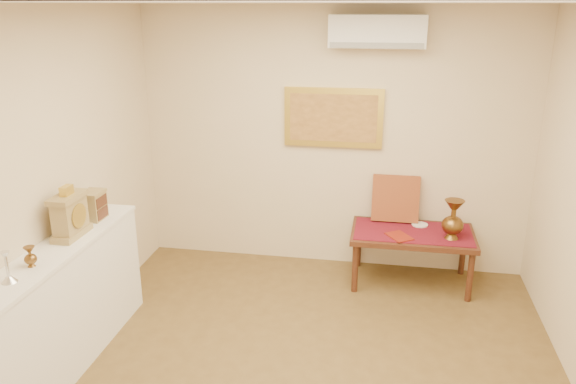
% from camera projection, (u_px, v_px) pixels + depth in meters
% --- Properties ---
extents(ceiling, '(4.50, 4.50, 0.00)m').
position_uv_depth(ceiling, '(300.00, 3.00, 3.25)').
color(ceiling, white).
rests_on(ceiling, ground).
extents(wall_back, '(4.00, 0.02, 2.70)m').
position_uv_depth(wall_back, '(333.00, 141.00, 5.78)').
color(wall_back, beige).
rests_on(wall_back, ground).
extents(wall_left, '(0.02, 4.50, 2.70)m').
position_uv_depth(wall_left, '(23.00, 202.00, 4.01)').
color(wall_left, beige).
rests_on(wall_left, ground).
extents(candlestick, '(0.10, 0.10, 0.21)m').
position_uv_depth(candlestick, '(7.00, 267.00, 3.61)').
color(candlestick, silver).
rests_on(candlestick, display_ledge).
extents(brass_urn_small, '(0.09, 0.09, 0.19)m').
position_uv_depth(brass_urn_small, '(30.00, 254.00, 3.83)').
color(brass_urn_small, brown).
rests_on(brass_urn_small, display_ledge).
extents(table_cloth, '(1.14, 0.59, 0.01)m').
position_uv_depth(table_cloth, '(413.00, 232.00, 5.55)').
color(table_cloth, maroon).
rests_on(table_cloth, low_table).
extents(brass_urn_tall, '(0.21, 0.21, 0.47)m').
position_uv_depth(brass_urn_tall, '(453.00, 215.00, 5.31)').
color(brass_urn_tall, brown).
rests_on(brass_urn_tall, table_cloth).
extents(plate, '(0.16, 0.16, 0.01)m').
position_uv_depth(plate, '(420.00, 225.00, 5.70)').
color(plate, white).
rests_on(plate, table_cloth).
extents(menu, '(0.29, 0.31, 0.01)m').
position_uv_depth(menu, '(399.00, 236.00, 5.41)').
color(menu, maroon).
rests_on(menu, table_cloth).
extents(cushion, '(0.48, 0.20, 0.49)m').
position_uv_depth(cushion, '(395.00, 198.00, 5.76)').
color(cushion, maroon).
rests_on(cushion, table_cloth).
extents(display_ledge, '(0.37, 2.02, 0.98)m').
position_uv_depth(display_ledge, '(61.00, 309.00, 4.26)').
color(display_ledge, white).
rests_on(display_ledge, floor).
extents(mantel_clock, '(0.17, 0.36, 0.41)m').
position_uv_depth(mantel_clock, '(70.00, 215.00, 4.30)').
color(mantel_clock, '#9D8550').
rests_on(mantel_clock, display_ledge).
extents(wooden_chest, '(0.16, 0.21, 0.24)m').
position_uv_depth(wooden_chest, '(94.00, 205.00, 4.67)').
color(wooden_chest, '#9D8550').
rests_on(wooden_chest, display_ledge).
extents(low_table, '(1.20, 0.70, 0.55)m').
position_uv_depth(low_table, '(412.00, 238.00, 5.57)').
color(low_table, '#4A2516').
rests_on(low_table, floor).
extents(painting, '(1.00, 0.06, 0.60)m').
position_uv_depth(painting, '(333.00, 118.00, 5.68)').
color(painting, gold).
rests_on(painting, wall_back).
extents(ac_unit, '(0.90, 0.25, 0.30)m').
position_uv_depth(ac_unit, '(377.00, 31.00, 5.24)').
color(ac_unit, white).
rests_on(ac_unit, wall_back).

